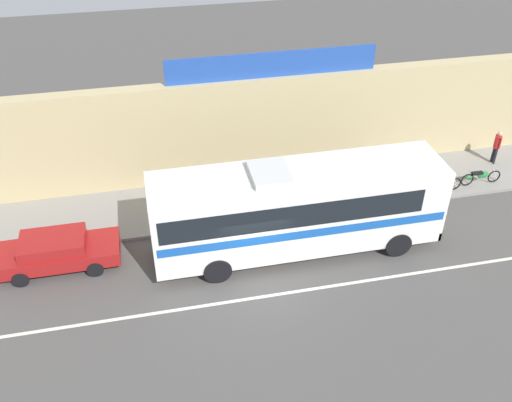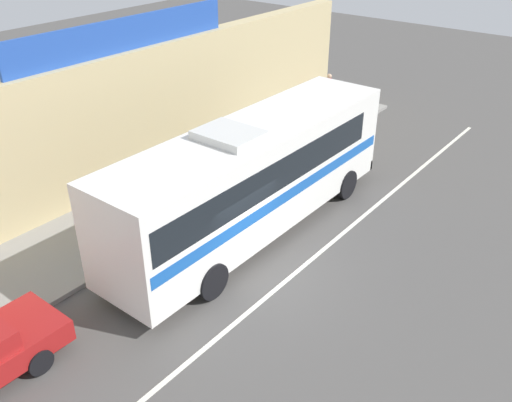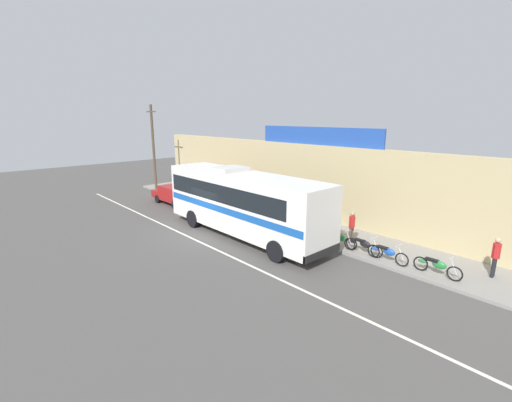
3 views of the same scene
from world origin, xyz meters
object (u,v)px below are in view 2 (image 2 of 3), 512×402
at_px(motorcycle_black, 283,149).
at_px(motorcycle_red, 338,115).
at_px(pedestrian_far_left, 130,188).
at_px(intercity_bus, 252,174).
at_px(motorcycle_green, 300,138).
at_px(pedestrian_near_shop, 266,130).
at_px(motorcycle_purple, 317,130).
at_px(pedestrian_by_curb, 329,88).

distance_m(motorcycle_black, motorcycle_red, 4.61).
bearing_deg(motorcycle_red, pedestrian_far_left, 174.39).
relative_size(intercity_bus, motorcycle_green, 5.62).
xyz_separation_m(motorcycle_black, motorcycle_red, (4.61, 0.21, 0.00)).
xyz_separation_m(motorcycle_black, pedestrian_near_shop, (0.08, 0.95, 0.54)).
relative_size(intercity_bus, motorcycle_purple, 5.60).
relative_size(motorcycle_black, motorcycle_green, 0.93).
relative_size(intercity_bus, pedestrian_near_shop, 6.63).
relative_size(motorcycle_red, pedestrian_by_curb, 1.15).
relative_size(intercity_bus, motorcycle_red, 5.62).
bearing_deg(motorcycle_red, pedestrian_by_curb, 43.98).
distance_m(pedestrian_far_left, pedestrian_near_shop, 6.79).
distance_m(pedestrian_far_left, pedestrian_by_curb, 12.94).
bearing_deg(pedestrian_far_left, pedestrian_near_shop, -3.12).
xyz_separation_m(pedestrian_near_shop, pedestrian_by_curb, (6.15, 0.83, 0.02)).
xyz_separation_m(motorcycle_green, pedestrian_by_curb, (4.93, 1.69, 0.57)).
height_order(intercity_bus, pedestrian_by_curb, intercity_bus).
distance_m(intercity_bus, motorcycle_red, 9.90).
xyz_separation_m(motorcycle_red, pedestrian_by_curb, (1.63, 1.57, 0.57)).
distance_m(intercity_bus, pedestrian_near_shop, 5.98).
distance_m(motorcycle_black, pedestrian_near_shop, 1.10).
bearing_deg(intercity_bus, pedestrian_by_curb, 20.12).
bearing_deg(motorcycle_green, pedestrian_far_left, 171.23).
xyz_separation_m(motorcycle_green, pedestrian_far_left, (-8.00, 1.23, 0.58)).
xyz_separation_m(pedestrian_far_left, pedestrian_by_curb, (12.93, 0.46, -0.02)).
height_order(intercity_bus, pedestrian_near_shop, intercity_bus).
xyz_separation_m(intercity_bus, pedestrian_near_shop, (4.94, 3.23, -0.96)).
height_order(motorcycle_purple, motorcycle_green, same).
xyz_separation_m(motorcycle_purple, motorcycle_green, (-1.23, 0.07, 0.00)).
xyz_separation_m(motorcycle_red, motorcycle_purple, (-2.07, -0.19, 0.00)).
distance_m(motorcycle_black, motorcycle_purple, 2.54).
xyz_separation_m(motorcycle_purple, pedestrian_by_curb, (3.70, 1.76, 0.57)).
xyz_separation_m(motorcycle_black, motorcycle_green, (1.31, 0.09, 0.00)).
height_order(motorcycle_green, pedestrian_near_shop, pedestrian_near_shop).
height_order(motorcycle_black, pedestrian_far_left, pedestrian_far_left).
bearing_deg(pedestrian_far_left, pedestrian_by_curb, 2.03).
height_order(motorcycle_green, pedestrian_far_left, pedestrian_far_left).
relative_size(motorcycle_green, pedestrian_far_left, 1.14).
bearing_deg(intercity_bus, motorcycle_purple, 17.30).
bearing_deg(intercity_bus, motorcycle_black, 25.19).
distance_m(motorcycle_purple, pedestrian_far_left, 9.34).
xyz_separation_m(intercity_bus, pedestrian_far_left, (-1.84, 3.60, -0.92)).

